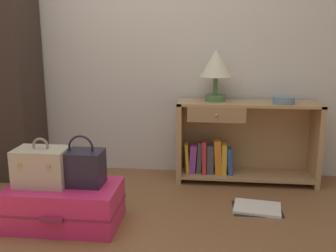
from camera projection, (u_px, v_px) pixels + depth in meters
back_wall at (133, 23)px, 3.34m from camera, size 6.40×0.10×2.60m
bookshelf at (239, 142)px, 3.24m from camera, size 1.14×0.34×0.67m
table_lamp at (216, 67)px, 3.14m from camera, size 0.26×0.26×0.41m
bowl at (283, 100)px, 3.07m from camera, size 0.17×0.17×0.06m
suitcase_large at (65, 205)px, 2.50m from camera, size 0.71×0.44×0.27m
train_case at (42, 166)px, 2.46m from camera, size 0.33×0.23×0.31m
handbag at (82, 167)px, 2.46m from camera, size 0.27×0.19×0.32m
bottle at (0, 206)px, 2.62m from camera, size 0.07×0.07×0.17m
open_book_on_floor at (257, 208)px, 2.74m from camera, size 0.35×0.28×0.02m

